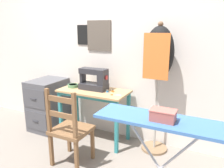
{
  "coord_description": "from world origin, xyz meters",
  "views": [
    {
      "loc": [
        1.45,
        -2.15,
        1.5
      ],
      "look_at": [
        0.28,
        0.21,
        0.83
      ],
      "focal_mm": 35.0,
      "sensor_mm": 36.0,
      "label": 1
    }
  ],
  "objects_px": {
    "thread_spool_mid_table": "(113,91)",
    "storage_box": "(163,115)",
    "thread_spool_near_machine": "(107,91)",
    "sewing_machine": "(95,80)",
    "ironing_board": "(163,126)",
    "fabric_bowl": "(73,86)",
    "wooden_chair": "(70,130)",
    "scissors": "(114,95)",
    "dress_form": "(159,59)",
    "filing_cabinet": "(48,104)"
  },
  "relations": [
    {
      "from": "sewing_machine",
      "to": "storage_box",
      "type": "xyz_separation_m",
      "value": [
        1.12,
        -0.9,
        0.04
      ]
    },
    {
      "from": "fabric_bowl",
      "to": "dress_form",
      "type": "relative_size",
      "value": 0.09
    },
    {
      "from": "wooden_chair",
      "to": "storage_box",
      "type": "relative_size",
      "value": 4.78
    },
    {
      "from": "thread_spool_mid_table",
      "to": "ironing_board",
      "type": "height_order",
      "value": "ironing_board"
    },
    {
      "from": "fabric_bowl",
      "to": "ironing_board",
      "type": "bearing_deg",
      "value": -30.09
    },
    {
      "from": "wooden_chair",
      "to": "ironing_board",
      "type": "bearing_deg",
      "value": -12.2
    },
    {
      "from": "fabric_bowl",
      "to": "thread_spool_near_machine",
      "type": "height_order",
      "value": "fabric_bowl"
    },
    {
      "from": "thread_spool_near_machine",
      "to": "filing_cabinet",
      "type": "relative_size",
      "value": 0.05
    },
    {
      "from": "thread_spool_near_machine",
      "to": "dress_form",
      "type": "distance_m",
      "value": 0.75
    },
    {
      "from": "thread_spool_near_machine",
      "to": "wooden_chair",
      "type": "xyz_separation_m",
      "value": [
        -0.16,
        -0.59,
        -0.31
      ]
    },
    {
      "from": "thread_spool_mid_table",
      "to": "fabric_bowl",
      "type": "bearing_deg",
      "value": -176.78
    },
    {
      "from": "dress_form",
      "to": "scissors",
      "type": "bearing_deg",
      "value": -159.86
    },
    {
      "from": "wooden_chair",
      "to": "fabric_bowl",
      "type": "bearing_deg",
      "value": 122.17
    },
    {
      "from": "fabric_bowl",
      "to": "thread_spool_mid_table",
      "type": "xyz_separation_m",
      "value": [
        0.59,
        0.03,
        -0.01
      ]
    },
    {
      "from": "storage_box",
      "to": "filing_cabinet",
      "type": "bearing_deg",
      "value": 155.78
    },
    {
      "from": "thread_spool_mid_table",
      "to": "dress_form",
      "type": "distance_m",
      "value": 0.71
    },
    {
      "from": "thread_spool_near_machine",
      "to": "wooden_chair",
      "type": "distance_m",
      "value": 0.69
    },
    {
      "from": "wooden_chair",
      "to": "ironing_board",
      "type": "xyz_separation_m",
      "value": [
        1.06,
        -0.23,
        0.37
      ]
    },
    {
      "from": "wooden_chair",
      "to": "storage_box",
      "type": "bearing_deg",
      "value": -13.5
    },
    {
      "from": "scissors",
      "to": "dress_form",
      "type": "bearing_deg",
      "value": 20.14
    },
    {
      "from": "wooden_chair",
      "to": "storage_box",
      "type": "height_order",
      "value": "storage_box"
    },
    {
      "from": "sewing_machine",
      "to": "thread_spool_near_machine",
      "type": "height_order",
      "value": "sewing_machine"
    },
    {
      "from": "filing_cabinet",
      "to": "thread_spool_mid_table",
      "type": "bearing_deg",
      "value": 1.51
    },
    {
      "from": "wooden_chair",
      "to": "dress_form",
      "type": "xyz_separation_m",
      "value": [
        0.77,
        0.71,
        0.74
      ]
    },
    {
      "from": "sewing_machine",
      "to": "wooden_chair",
      "type": "distance_m",
      "value": 0.77
    },
    {
      "from": "fabric_bowl",
      "to": "wooden_chair",
      "type": "distance_m",
      "value": 0.78
    },
    {
      "from": "ironing_board",
      "to": "sewing_machine",
      "type": "bearing_deg",
      "value": 141.93
    },
    {
      "from": "thread_spool_near_machine",
      "to": "filing_cabinet",
      "type": "xyz_separation_m",
      "value": [
        -1.02,
        0.02,
        -0.35
      ]
    },
    {
      "from": "fabric_bowl",
      "to": "thread_spool_near_machine",
      "type": "xyz_separation_m",
      "value": [
        0.54,
        -0.01,
        -0.01
      ]
    },
    {
      "from": "scissors",
      "to": "sewing_machine",
      "type": "bearing_deg",
      "value": 161.67
    },
    {
      "from": "thread_spool_near_machine",
      "to": "ironing_board",
      "type": "relative_size",
      "value": 0.04
    },
    {
      "from": "wooden_chair",
      "to": "filing_cabinet",
      "type": "relative_size",
      "value": 1.19
    },
    {
      "from": "dress_form",
      "to": "storage_box",
      "type": "bearing_deg",
      "value": -72.78
    },
    {
      "from": "wooden_chair",
      "to": "scissors",
      "type": "bearing_deg",
      "value": 61.79
    },
    {
      "from": "sewing_machine",
      "to": "dress_form",
      "type": "bearing_deg",
      "value": 4.6
    },
    {
      "from": "thread_spool_near_machine",
      "to": "storage_box",
      "type": "xyz_separation_m",
      "value": [
        0.91,
        -0.85,
        0.16
      ]
    },
    {
      "from": "sewing_machine",
      "to": "ironing_board",
      "type": "relative_size",
      "value": 0.37
    },
    {
      "from": "scissors",
      "to": "thread_spool_near_machine",
      "type": "height_order",
      "value": "thread_spool_near_machine"
    },
    {
      "from": "thread_spool_mid_table",
      "to": "wooden_chair",
      "type": "distance_m",
      "value": 0.74
    },
    {
      "from": "thread_spool_mid_table",
      "to": "storage_box",
      "type": "xyz_separation_m",
      "value": [
        0.86,
        -0.9,
        0.16
      ]
    },
    {
      "from": "scissors",
      "to": "wooden_chair",
      "type": "bearing_deg",
      "value": -118.21
    },
    {
      "from": "fabric_bowl",
      "to": "storage_box",
      "type": "height_order",
      "value": "storage_box"
    },
    {
      "from": "fabric_bowl",
      "to": "dress_form",
      "type": "xyz_separation_m",
      "value": [
        1.15,
        0.1,
        0.42
      ]
    },
    {
      "from": "wooden_chair",
      "to": "storage_box",
      "type": "distance_m",
      "value": 1.19
    },
    {
      "from": "thread_spool_mid_table",
      "to": "wooden_chair",
      "type": "relative_size",
      "value": 0.05
    },
    {
      "from": "wooden_chair",
      "to": "thread_spool_near_machine",
      "type": "bearing_deg",
      "value": 74.95
    },
    {
      "from": "ironing_board",
      "to": "thread_spool_near_machine",
      "type": "bearing_deg",
      "value": 137.67
    },
    {
      "from": "fabric_bowl",
      "to": "thread_spool_near_machine",
      "type": "relative_size",
      "value": 4.0
    },
    {
      "from": "scissors",
      "to": "dress_form",
      "type": "relative_size",
      "value": 0.08
    },
    {
      "from": "thread_spool_near_machine",
      "to": "scissors",
      "type": "bearing_deg",
      "value": -26.35
    }
  ]
}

